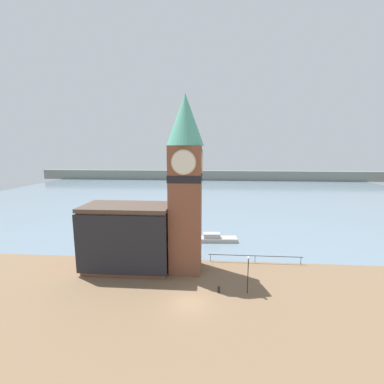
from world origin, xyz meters
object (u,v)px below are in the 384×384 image
Objects in this scene: clock_tower at (186,180)px; pier_building at (127,237)px; boat_near at (217,238)px; lamp_post at (248,268)px; mooring_bollard_near at (219,289)px.

clock_tower is 11.04m from pier_building.
lamp_post is at bearing -82.82° from boat_near.
clock_tower reaches higher than boat_near.
clock_tower is at bearing 1.88° from pier_building.
boat_near is at bearing 101.03° from lamp_post.
boat_near is (12.23, 11.37, -3.90)m from pier_building.
boat_near reaches higher than mooring_bollard_near.
lamp_post is (3.23, 0.18, 2.58)m from mooring_bollard_near.
clock_tower reaches higher than mooring_bollard_near.
pier_building is 1.74× the size of boat_near.
clock_tower is 16.67m from boat_near.
lamp_post is at bearing -18.12° from pier_building.
mooring_bollard_near is at bearing -23.19° from pier_building.
mooring_bollard_near is at bearing -176.85° from lamp_post.
lamp_post reaches higher than mooring_bollard_near.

